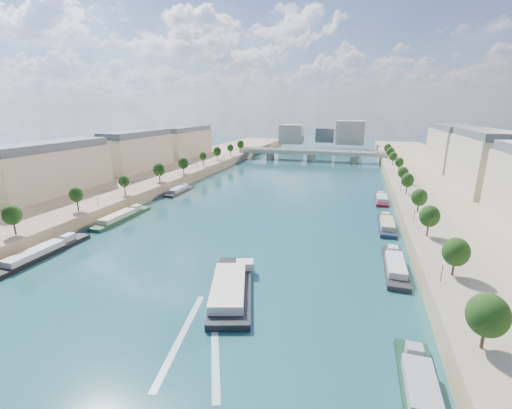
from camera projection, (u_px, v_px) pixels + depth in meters
The scene contains 17 objects.
ground at pixel (263, 209), 135.61m from camera, with size 700.00×700.00×0.00m, color #0B2A31.
quay_left at pixel (110, 191), 154.92m from camera, with size 44.00×520.00×5.00m, color #9E8460.
quay_right at pixel (469, 220), 114.94m from camera, with size 44.00×520.00×5.00m, color #9E8460.
pave_left at pixel (138, 188), 150.05m from camera, with size 14.00×520.00×0.10m, color gray.
pave_right at pixel (422, 209), 118.41m from camera, with size 14.00×520.00×0.10m, color gray.
trees_left at pixel (144, 175), 149.86m from camera, with size 4.80×268.80×8.26m.
trees_right at pixel (413, 187), 126.69m from camera, with size 4.80×268.80×8.26m.
lamps_left at pixel (132, 187), 138.85m from camera, with size 0.36×200.36×4.28m.
lamps_right at pixel (407, 197), 123.51m from camera, with size 0.36×200.36×4.28m.
buildings_left at pixel (101, 156), 165.77m from camera, with size 16.00×226.00×23.20m.
buildings_right at pixel (508, 175), 118.57m from camera, with size 16.00×226.00×23.20m.
skyline at pixel (327, 134), 332.93m from camera, with size 79.00×42.00×22.00m.
bridge at pixel (311, 154), 259.28m from camera, with size 112.00×12.00×8.15m.
tour_barge at pixel (232, 287), 74.61m from camera, with size 16.40×30.00×3.92m.
wake at pixel (198, 339), 59.64m from camera, with size 15.16×25.80×0.04m.
moored_barges_left at pixel (53, 248), 95.98m from camera, with size 5.00×157.03×3.60m.
moored_barges_right at pixel (397, 275), 80.66m from camera, with size 5.00×162.65×3.60m.
Camera 1 is at (34.76, -25.22, 38.90)m, focal length 24.00 mm.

